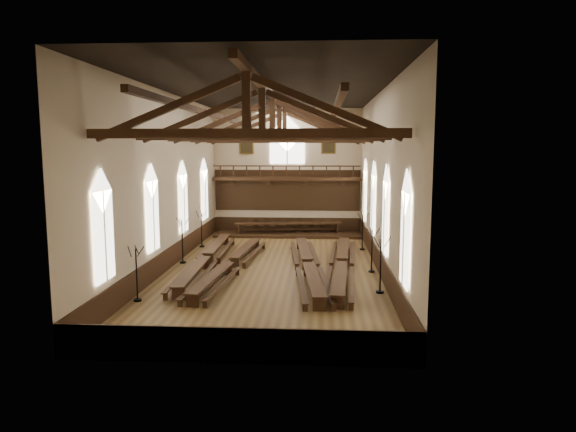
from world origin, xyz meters
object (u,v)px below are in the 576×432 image
candelabrum_left_mid (183,249)px  candelabrum_right_near (380,276)px  candelabrum_left_far (202,236)px  candelabrum_right_mid (372,259)px  candelabrum_right_far (362,239)px  refectory_row_b (231,263)px  dais (288,234)px  candelabrum_left_near (137,284)px  refectory_row_c (308,264)px  refectory_row_d (342,263)px  high_table (288,224)px  refectory_row_a (206,258)px

candelabrum_left_mid → candelabrum_right_near: candelabrum_left_mid is taller
candelabrum_left_far → candelabrum_right_mid: (11.10, -6.62, -0.02)m
candelabrum_right_mid → candelabrum_right_far: bearing=90.0°
refectory_row_b → candelabrum_left_far: size_ratio=5.39×
dais → candelabrum_left_near: bearing=-107.7°
refectory_row_b → candelabrum_right_mid: bearing=2.3°
refectory_row_b → candelabrum_right_mid: size_ratio=5.50×
dais → candelabrum_right_mid: 12.99m
refectory_row_c → candelabrum_right_mid: candelabrum_right_mid is taller
dais → candelabrum_left_near: candelabrum_left_near is taller
refectory_row_b → candelabrum_right_far: 10.27m
refectory_row_d → candelabrum_right_mid: bearing=2.7°
candelabrum_left_near → candelabrum_right_near: candelabrum_right_near is taller
refectory_row_b → candelabrum_right_far: bearing=40.4°
high_table → candelabrum_left_near: bearing=-107.7°
refectory_row_c → candelabrum_right_mid: size_ratio=5.62×
refectory_row_d → candelabrum_right_mid: (1.65, 0.08, 0.24)m
dais → candelabrum_left_far: candelabrum_left_far is taller
candelabrum_left_mid → refectory_row_a: bearing=-26.5°
candelabrum_left_far → dais: bearing=42.2°
refectory_row_b → dais: bearing=78.6°
high_table → candelabrum_left_near: 18.83m
refectory_row_c → candelabrum_left_far: size_ratio=5.51×
candelabrum_right_near → candelabrum_right_far: bearing=90.0°
dais → candelabrum_right_near: size_ratio=4.13×
candelabrum_left_mid → refectory_row_d: bearing=-10.1°
high_table → candelabrum_right_far: 7.67m
candelabrum_left_mid → candelabrum_left_far: 5.02m
refectory_row_b → high_table: (2.44, 12.13, 0.38)m
high_table → candelabrum_left_far: 7.73m
refectory_row_c → candelabrum_right_far: (3.55, 6.72, 0.25)m
candelabrum_right_near → candelabrum_right_far: size_ratio=1.09×
candelabrum_right_near → candelabrum_right_mid: candelabrum_right_near is taller
candelabrum_right_mid → candelabrum_right_far: candelabrum_right_far is taller
high_table → candelabrum_right_mid: size_ratio=3.37×
high_table → candelabrum_right_far: candelabrum_right_far is taller
refectory_row_b → high_table: size_ratio=1.63×
refectory_row_d → candelabrum_right_far: (1.65, 6.42, 0.25)m
high_table → candelabrum_left_mid: bearing=-119.3°
refectory_row_a → refectory_row_d: refectory_row_d is taller
candelabrum_left_far → refectory_row_b: bearing=-64.7°
refectory_row_c → candelabrum_left_near: size_ratio=5.52×
candelabrum_right_near → refectory_row_a: bearing=152.6°
candelabrum_right_near → candelabrum_right_mid: 4.12m
refectory_row_d → candelabrum_right_near: 4.38m
refectory_row_a → refectory_row_c: 6.05m
candelabrum_left_mid → candelabrum_right_mid: (11.10, -1.60, -0.08)m
dais → candelabrum_right_far: size_ratio=4.51×
candelabrum_left_mid → candelabrum_right_far: candelabrum_left_mid is taller
dais → candelabrum_left_mid: (-5.73, -10.21, 0.73)m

